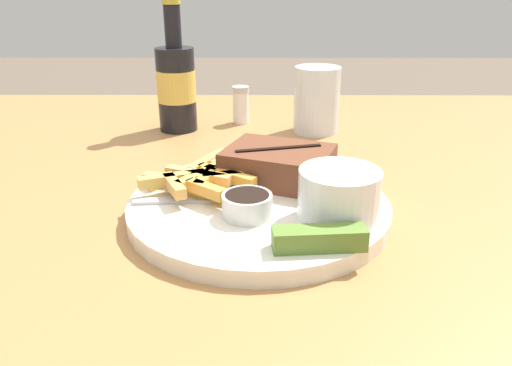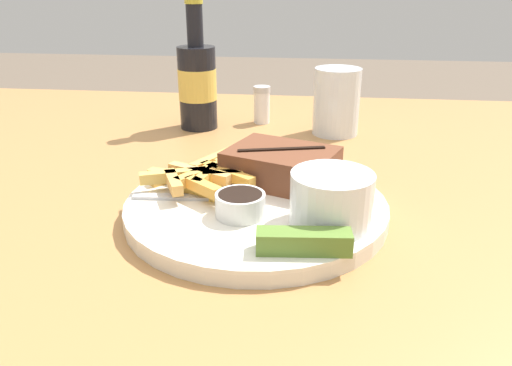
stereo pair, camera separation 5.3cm
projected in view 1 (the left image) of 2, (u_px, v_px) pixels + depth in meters
The scene contains 11 objects.
dining_table at pixel (256, 268), 0.58m from camera, with size 1.45×1.17×0.75m.
dinner_plate at pixel (256, 207), 0.55m from camera, with size 0.28×0.28×0.02m.
steak_portion at pixel (276, 164), 0.59m from camera, with size 0.14×0.13×0.04m.
fries_pile at pixel (197, 178), 0.57m from camera, with size 0.14×0.14×0.02m.
coleslaw_cup at pixel (336, 193), 0.49m from camera, with size 0.08×0.08×0.05m.
dipping_sauce_cup at pixel (244, 204), 0.50m from camera, with size 0.05×0.05×0.02m.
pickle_spear at pixel (316, 239), 0.44m from camera, with size 0.09×0.03×0.02m.
fork_utensil at pixel (187, 200), 0.54m from camera, with size 0.13×0.02×0.00m.
beer_bottle at pixel (175, 84), 0.82m from camera, with size 0.06×0.06×0.22m.
drinking_glass at pixel (315, 100), 0.82m from camera, with size 0.07×0.07×0.11m.
salt_shaker at pixel (239, 105), 0.87m from camera, with size 0.03×0.03×0.07m.
Camera 1 is at (0.00, -0.49, 0.99)m, focal length 35.00 mm.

